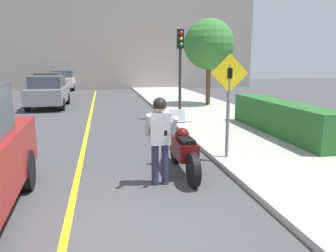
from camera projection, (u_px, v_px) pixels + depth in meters
ground_plane at (109, 233)px, 4.67m from camera, size 80.00×80.00×0.00m
sidewalk_curb at (275, 145)px, 9.42m from camera, size 4.40×44.00×0.12m
road_center_line at (85, 139)px, 10.33m from camera, size 0.12×36.00×0.01m
building_backdrop at (101, 40)px, 28.87m from camera, size 28.00×1.20×8.55m
motorcycle at (184, 150)px, 7.11m from camera, size 0.62×2.27×1.32m
person_biker at (160, 132)px, 6.33m from camera, size 0.59×0.48×1.74m
crossing_sign at (229, 96)px, 7.72m from camera, size 0.91×0.08×2.48m
traffic_light at (180, 57)px, 13.34m from camera, size 0.26×0.30×3.58m
hedge_row at (281, 118)px, 10.55m from camera, size 0.90×5.37×1.03m
street_tree at (209, 44)px, 17.27m from camera, size 2.66×2.66×4.53m
parked_car_grey at (48, 92)px, 17.38m from camera, size 1.88×4.20×1.68m
parked_car_red at (50, 84)px, 22.88m from camera, size 1.88×4.20×1.68m
parked_car_white at (64, 80)px, 28.48m from camera, size 1.88×4.20×1.68m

